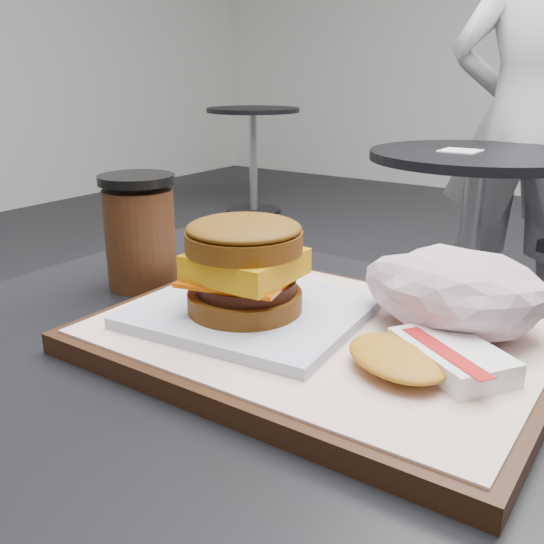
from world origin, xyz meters
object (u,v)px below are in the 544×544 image
Objects in this scene: hash_brown at (427,357)px; neighbor_table at (472,212)px; serving_tray at (319,339)px; breakfast_sandwich at (247,277)px; patron at (526,122)px; coffee_cup at (140,233)px; crumpled_wrapper at (456,291)px.

hash_brown reaches higher than neighbor_table.
breakfast_sandwich is (-0.06, -0.02, 0.05)m from serving_tray.
serving_tray is 2.09m from patron.
breakfast_sandwich is 0.17m from hash_brown.
coffee_cup reaches higher than serving_tray.
coffee_cup is at bearing 71.96° from patron.
patron is (0.03, 0.46, 0.26)m from neighbor_table.
patron reaches higher than crumpled_wrapper.
breakfast_sandwich reaches higher than neighbor_table.
crumpled_wrapper is (-0.01, 0.09, 0.02)m from hash_brown.
crumpled_wrapper is 0.34m from coffee_cup.
hash_brown is at bearing -11.35° from serving_tray.
patron is at bearing 85.85° from neighbor_table.
patron is at bearing 91.72° from coffee_cup.
crumpled_wrapper is 1.23× the size of coffee_cup.
breakfast_sandwich is 0.19m from coffee_cup.
serving_tray is at bearing 78.68° from patron.
breakfast_sandwich is at bearing 76.91° from patron.
hash_brown is (0.17, -0.00, -0.03)m from breakfast_sandwich.
crumpled_wrapper is at bearing 81.54° from patron.
serving_tray is at bearing -78.02° from neighbor_table.
crumpled_wrapper reaches higher than neighbor_table.
breakfast_sandwich is 0.13× the size of patron.
patron reaches higher than breakfast_sandwich.
serving_tray is 0.51× the size of neighbor_table.
neighbor_table is at bearing 105.25° from hash_brown.
coffee_cup is at bearing -174.08° from crumpled_wrapper.
crumpled_wrapper is at bearing 96.25° from hash_brown.
hash_brown is at bearing -83.75° from crumpled_wrapper.
serving_tray is 2.80× the size of hash_brown.
coffee_cup is 0.17× the size of neighbor_table.
crumpled_wrapper is (0.09, 0.07, 0.04)m from serving_tray.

